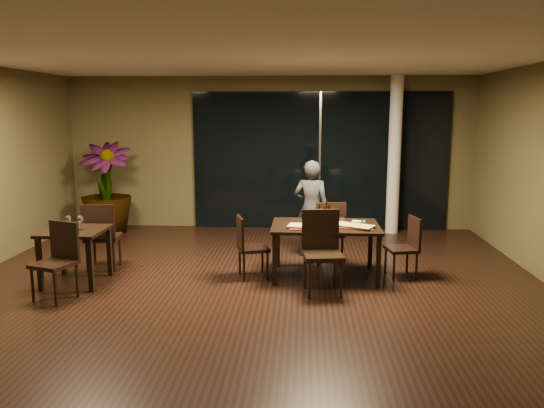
{
  "coord_description": "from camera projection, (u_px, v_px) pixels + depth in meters",
  "views": [
    {
      "loc": [
        0.69,
        -6.5,
        2.33
      ],
      "look_at": [
        0.25,
        0.74,
        1.05
      ],
      "focal_mm": 35.0,
      "sensor_mm": 36.0,
      "label": 1
    }
  ],
  "objects": [
    {
      "name": "oblong_pizza_right",
      "position": [
        353.0,
        226.0,
        7.27
      ],
      "size": [
        0.59,
        0.47,
        0.02
      ],
      "primitive_type": null,
      "rotation": [
        0.0,
        0.0,
        -0.51
      ],
      "color": "maroon",
      "rests_on": "pizza_board_right"
    },
    {
      "name": "wine_glass_a",
      "position": [
        68.0,
        222.0,
        7.19
      ],
      "size": [
        0.08,
        0.08,
        0.17
      ],
      "primitive_type": null,
      "color": "white",
      "rests_on": "side_table"
    },
    {
      "name": "bottle_c",
      "position": [
        326.0,
        212.0,
        7.51
      ],
      "size": [
        0.07,
        0.07,
        0.33
      ],
      "primitive_type": null,
      "color": "black",
      "rests_on": "main_table"
    },
    {
      "name": "chair_main_right",
      "position": [
        407.0,
        244.0,
        7.45
      ],
      "size": [
        0.47,
        0.47,
        0.86
      ],
      "rotation": [
        0.0,
        0.0,
        -1.36
      ],
      "color": "black",
      "rests_on": "ground"
    },
    {
      "name": "ground",
      "position": [
        249.0,
        294.0,
        6.84
      ],
      "size": [
        8.0,
        8.0,
        0.0
      ],
      "primitive_type": "plane",
      "color": "black",
      "rests_on": "ground"
    },
    {
      "name": "wall_front",
      "position": [
        162.0,
        282.0,
        2.6
      ],
      "size": [
        8.0,
        0.1,
        3.0
      ],
      "primitive_type": "cube",
      "color": "brown",
      "rests_on": "ground"
    },
    {
      "name": "side_napkin",
      "position": [
        67.0,
        233.0,
        6.91
      ],
      "size": [
        0.21,
        0.17,
        0.01
      ],
      "primitive_type": "cube",
      "rotation": [
        0.0,
        0.0,
        0.43
      ],
      "color": "white",
      "rests_on": "side_table"
    },
    {
      "name": "chair_main_far",
      "position": [
        329.0,
        229.0,
        8.1
      ],
      "size": [
        0.51,
        0.51,
        0.98
      ],
      "rotation": [
        0.0,
        0.0,
        3.28
      ],
      "color": "black",
      "rests_on": "ground"
    },
    {
      "name": "round_pizza",
      "position": [
        316.0,
        220.0,
        7.75
      ],
      "size": [
        0.31,
        0.31,
        0.01
      ],
      "primitive_type": "cylinder",
      "color": "#B33413",
      "rests_on": "main_table"
    },
    {
      "name": "wall_back",
      "position": [
        269.0,
        153.0,
        10.56
      ],
      "size": [
        8.0,
        0.1,
        3.0
      ],
      "primitive_type": "cube",
      "color": "brown",
      "rests_on": "ground"
    },
    {
      "name": "chair_side_far",
      "position": [
        101.0,
        233.0,
        7.75
      ],
      "size": [
        0.52,
        0.52,
        1.01
      ],
      "rotation": [
        0.0,
        0.0,
        3.25
      ],
      "color": "black",
      "rests_on": "ground"
    },
    {
      "name": "tumbler_left",
      "position": [
        305.0,
        220.0,
        7.54
      ],
      "size": [
        0.08,
        0.08,
        0.09
      ],
      "primitive_type": "cylinder",
      "color": "white",
      "rests_on": "main_table"
    },
    {
      "name": "chair_main_left",
      "position": [
        248.0,
        244.0,
        7.43
      ],
      "size": [
        0.51,
        0.51,
        0.88
      ],
      "rotation": [
        0.0,
        0.0,
        1.87
      ],
      "color": "black",
      "rests_on": "ground"
    },
    {
      "name": "potted_plant",
      "position": [
        106.0,
        188.0,
        10.13
      ],
      "size": [
        1.08,
        1.08,
        1.74
      ],
      "primitive_type": "imported",
      "rotation": [
        0.0,
        0.0,
        0.14
      ],
      "color": "#184416",
      "rests_on": "ground"
    },
    {
      "name": "side_table",
      "position": [
        75.0,
        239.0,
        7.17
      ],
      "size": [
        0.8,
        0.8,
        0.75
      ],
      "color": "black",
      "rests_on": "ground"
    },
    {
      "name": "diner",
      "position": [
        311.0,
        209.0,
        8.51
      ],
      "size": [
        0.59,
        0.45,
        1.56
      ],
      "primitive_type": "imported",
      "rotation": [
        0.0,
        0.0,
        2.94
      ],
      "color": "#2A2C2E",
      "rests_on": "ground"
    },
    {
      "name": "column",
      "position": [
        394.0,
        155.0,
        10.03
      ],
      "size": [
        0.24,
        0.24,
        3.0
      ],
      "primitive_type": "cylinder",
      "color": "silver",
      "rests_on": "ground"
    },
    {
      "name": "chair_main_near",
      "position": [
        322.0,
        247.0,
        6.86
      ],
      "size": [
        0.55,
        0.55,
        1.06
      ],
      "rotation": [
        0.0,
        0.0,
        0.14
      ],
      "color": "black",
      "rests_on": "ground"
    },
    {
      "name": "pizza_board_right",
      "position": [
        353.0,
        227.0,
        7.27
      ],
      "size": [
        0.63,
        0.43,
        0.01
      ],
      "primitive_type": "cube",
      "rotation": [
        0.0,
        0.0,
        -0.27
      ],
      "color": "#422715",
      "rests_on": "main_table"
    },
    {
      "name": "chair_side_near",
      "position": [
        59.0,
        256.0,
        6.62
      ],
      "size": [
        0.57,
        0.57,
        0.96
      ],
      "rotation": [
        0.0,
        0.0,
        -0.34
      ],
      "color": "black",
      "rests_on": "ground"
    },
    {
      "name": "oblong_pizza_left",
      "position": [
        308.0,
        226.0,
        7.23
      ],
      "size": [
        0.55,
        0.34,
        0.02
      ],
      "primitive_type": null,
      "rotation": [
        0.0,
        0.0,
        -0.18
      ],
      "color": "maroon",
      "rests_on": "pizza_board_left"
    },
    {
      "name": "bottle_a",
      "position": [
        319.0,
        214.0,
        7.48
      ],
      "size": [
        0.06,
        0.06,
        0.29
      ],
      "primitive_type": null,
      "color": "black",
      "rests_on": "main_table"
    },
    {
      "name": "bottle_b",
      "position": [
        329.0,
        214.0,
        7.46
      ],
      "size": [
        0.06,
        0.06,
        0.29
      ],
      "primitive_type": null,
      "color": "black",
      "rests_on": "main_table"
    },
    {
      "name": "napkin_far",
      "position": [
        358.0,
        222.0,
        7.63
      ],
      "size": [
        0.2,
        0.13,
        0.01
      ],
      "primitive_type": "cube",
      "rotation": [
        0.0,
        0.0,
        -0.18
      ],
      "color": "white",
      "rests_on": "main_table"
    },
    {
      "name": "tumbler_right",
      "position": [
        341.0,
        220.0,
        7.52
      ],
      "size": [
        0.07,
        0.07,
        0.09
      ],
      "primitive_type": "cylinder",
      "color": "white",
      "rests_on": "main_table"
    },
    {
      "name": "napkin_near",
      "position": [
        364.0,
        227.0,
        7.28
      ],
      "size": [
        0.2,
        0.14,
        0.01
      ],
      "primitive_type": "cube",
      "rotation": [
        0.0,
        0.0,
        0.26
      ],
      "color": "white",
      "rests_on": "main_table"
    },
    {
      "name": "pizza_board_left",
      "position": [
        308.0,
        228.0,
        7.23
      ],
      "size": [
        0.58,
        0.37,
        0.01
      ],
      "primitive_type": "cube",
      "rotation": [
        0.0,
        0.0,
        0.2
      ],
      "color": "#402A14",
      "rests_on": "main_table"
    },
    {
      "name": "main_table",
      "position": [
        325.0,
        230.0,
        7.45
      ],
      "size": [
        1.5,
        1.0,
        0.75
      ],
      "color": "black",
      "rests_on": "ground"
    },
    {
      "name": "ceiling",
      "position": [
        247.0,
        52.0,
        6.32
      ],
      "size": [
        8.0,
        8.0,
        0.04
      ],
      "primitive_type": "cube",
      "color": "silver",
      "rests_on": "wall_back"
    },
    {
      "name": "wine_glass_b",
      "position": [
        80.0,
        223.0,
        7.11
      ],
      "size": [
        0.08,
        0.08,
        0.19
      ],
      "primitive_type": null,
      "color": "white",
      "rests_on": "side_table"
    },
    {
      "name": "window_panel",
      "position": [
        320.0,
        161.0,
        10.44
      ],
      "size": [
        5.0,
        0.06,
        2.7
      ],
      "primitive_type": "cube",
      "color": "black",
      "rests_on": "ground"
    }
  ]
}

